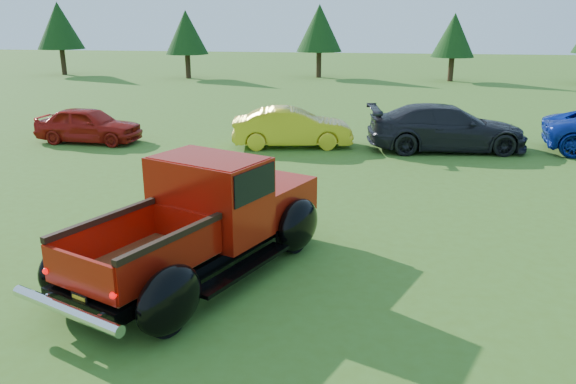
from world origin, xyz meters
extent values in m
plane|color=#40641C|center=(0.00, 0.00, 0.00)|extent=(120.00, 120.00, 0.00)
cylinder|color=#332114|center=(-22.00, 30.00, 0.94)|extent=(0.36, 0.36, 1.87)
cone|color=black|center=(-22.00, 30.00, 3.54)|extent=(3.33, 3.33, 3.33)
cylinder|color=#332114|center=(-12.00, 29.00, 0.83)|extent=(0.36, 0.36, 1.66)
cone|color=black|center=(-12.00, 29.00, 3.13)|extent=(2.94, 2.94, 2.94)
cylinder|color=#332114|center=(-3.00, 31.00, 0.90)|extent=(0.36, 0.36, 1.80)
cone|color=black|center=(-3.00, 31.00, 3.40)|extent=(3.20, 3.20, 3.20)
cylinder|color=#332114|center=(6.00, 30.00, 0.79)|extent=(0.36, 0.36, 1.58)
cone|color=black|center=(6.00, 30.00, 2.99)|extent=(2.82, 2.82, 2.82)
cylinder|color=black|center=(-3.08, -2.42, 0.42)|extent=(0.55, 0.87, 0.83)
cylinder|color=black|center=(-1.45, -3.11, 0.42)|extent=(0.55, 0.87, 0.83)
cylinder|color=black|center=(-1.79, 0.65, 0.42)|extent=(0.55, 0.87, 0.83)
cylinder|color=black|center=(-0.16, -0.03, 0.42)|extent=(0.55, 0.87, 0.83)
cube|color=black|center=(-1.60, -1.18, 0.47)|extent=(3.24, 5.08, 0.21)
cube|color=#A01408|center=(-0.93, 0.40, 0.90)|extent=(2.24, 2.13, 0.65)
cube|color=silver|center=(-0.62, 1.14, 0.89)|extent=(1.56, 0.70, 0.52)
cube|color=#A01408|center=(-1.46, -0.84, 1.25)|extent=(2.17, 1.82, 1.35)
cube|color=black|center=(-1.46, -0.84, 1.61)|extent=(2.17, 1.74, 0.52)
cube|color=#A01408|center=(-1.46, -0.84, 1.90)|extent=(2.06, 1.69, 0.08)
cube|color=brown|center=(-2.10, -2.38, 0.65)|extent=(2.10, 2.47, 0.05)
cube|color=#A01408|center=(-2.75, -2.11, 0.92)|extent=(0.86, 1.94, 0.54)
cube|color=#A01408|center=(-1.46, -2.65, 0.92)|extent=(0.86, 1.94, 0.54)
cube|color=#A01408|center=(-1.70, -1.42, 0.92)|extent=(1.32, 0.59, 0.54)
cube|color=#A01408|center=(-2.51, -3.34, 0.92)|extent=(1.32, 0.60, 0.54)
cube|color=black|center=(-2.75, -2.11, 1.24)|extent=(0.89, 1.96, 0.09)
cube|color=black|center=(-1.46, -2.65, 1.24)|extent=(0.89, 1.96, 0.09)
ellipsoid|color=black|center=(-3.18, -2.38, 0.54)|extent=(0.87, 1.20, 0.92)
ellipsoid|color=black|center=(-1.35, -3.15, 0.54)|extent=(0.87, 1.20, 0.92)
ellipsoid|color=black|center=(-1.89, 0.69, 0.54)|extent=(0.87, 1.20, 0.92)
ellipsoid|color=black|center=(-0.06, -0.07, 0.54)|extent=(0.87, 1.20, 0.92)
cube|color=black|center=(-2.53, -0.84, 0.34)|extent=(1.15, 2.15, 0.06)
cube|color=black|center=(-0.71, -1.61, 0.34)|extent=(1.15, 2.15, 0.06)
cylinder|color=silver|center=(-2.61, -3.58, 0.52)|extent=(1.94, 0.94, 0.17)
cube|color=black|center=(-2.52, -3.38, 0.57)|extent=(0.29, 0.14, 0.16)
cube|color=gold|center=(-2.53, -3.39, 0.57)|extent=(0.23, 0.11, 0.10)
sphere|color=#CC0505|center=(-3.13, -3.11, 0.81)|extent=(0.09, 0.09, 0.09)
sphere|color=#CC0505|center=(-1.90, -3.63, 0.81)|extent=(0.09, 0.09, 0.09)
imported|color=#9C140E|center=(-8.50, 8.19, 0.61)|extent=(3.63, 1.58, 1.22)
imported|color=gold|center=(-1.50, 8.61, 0.65)|extent=(4.11, 2.11, 1.29)
imported|color=black|center=(3.49, 8.93, 0.73)|extent=(5.27, 2.68, 1.47)
camera|label=1|loc=(1.26, -9.52, 4.15)|focal=35.00mm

